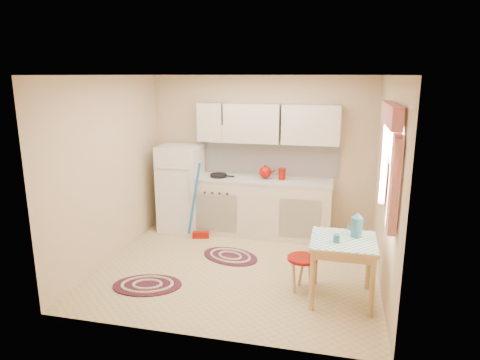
# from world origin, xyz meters

# --- Properties ---
(room_shell) EXTENTS (3.64, 3.60, 2.52)m
(room_shell) POSITION_xyz_m (0.16, 0.24, 1.60)
(room_shell) COLOR tan
(room_shell) RESTS_ON ground
(fridge) EXTENTS (0.65, 0.60, 1.40)m
(fridge) POSITION_xyz_m (-1.26, 1.25, 0.70)
(fridge) COLOR white
(fridge) RESTS_ON ground
(broom) EXTENTS (0.30, 0.18, 1.20)m
(broom) POSITION_xyz_m (-0.82, 0.90, 0.60)
(broom) COLOR blue
(broom) RESTS_ON ground
(base_cabinets) EXTENTS (2.25, 0.60, 0.88)m
(base_cabinets) POSITION_xyz_m (0.04, 1.30, 0.44)
(base_cabinets) COLOR beige
(base_cabinets) RESTS_ON ground
(countertop) EXTENTS (2.27, 0.62, 0.04)m
(countertop) POSITION_xyz_m (0.04, 1.30, 0.90)
(countertop) COLOR beige
(countertop) RESTS_ON base_cabinets
(frying_pan) EXTENTS (0.31, 0.31, 0.05)m
(frying_pan) POSITION_xyz_m (-0.62, 1.25, 0.94)
(frying_pan) COLOR black
(frying_pan) RESTS_ON countertop
(red_kettle) EXTENTS (0.27, 0.26, 0.21)m
(red_kettle) POSITION_xyz_m (0.13, 1.30, 1.03)
(red_kettle) COLOR #900D05
(red_kettle) RESTS_ON countertop
(red_canister) EXTENTS (0.11, 0.11, 0.16)m
(red_canister) POSITION_xyz_m (0.39, 1.30, 1.00)
(red_canister) COLOR #900D05
(red_canister) RESTS_ON countertop
(table) EXTENTS (0.72, 0.72, 0.72)m
(table) POSITION_xyz_m (1.33, -0.54, 0.36)
(table) COLOR tan
(table) RESTS_ON ground
(stool) EXTENTS (0.40, 0.40, 0.42)m
(stool) POSITION_xyz_m (0.88, -0.42, 0.21)
(stool) COLOR #900D05
(stool) RESTS_ON ground
(coffee_pot) EXTENTS (0.19, 0.18, 0.31)m
(coffee_pot) POSITION_xyz_m (1.47, -0.42, 0.88)
(coffee_pot) COLOR #28687C
(coffee_pot) RESTS_ON table
(mug) EXTENTS (0.09, 0.09, 0.10)m
(mug) POSITION_xyz_m (1.26, -0.64, 0.77)
(mug) COLOR #28687C
(mug) RESTS_ON table
(rug_center) EXTENTS (0.97, 0.81, 0.02)m
(rug_center) POSITION_xyz_m (-0.19, 0.31, 0.01)
(rug_center) COLOR maroon
(rug_center) RESTS_ON ground
(rug_left) EXTENTS (0.95, 0.74, 0.02)m
(rug_left) POSITION_xyz_m (-0.96, -0.75, 0.01)
(rug_left) COLOR maroon
(rug_left) RESTS_ON ground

